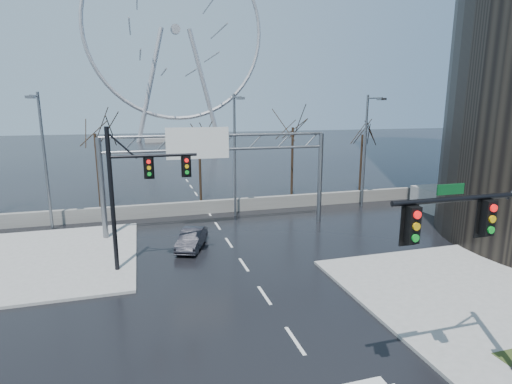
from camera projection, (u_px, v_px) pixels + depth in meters
name	position (u px, v px, depth m)	size (l,w,h in m)	color
ground	(295.00, 341.00, 15.67)	(260.00, 260.00, 0.00)	black
sidewalk_right_ext	(464.00, 286.00, 20.27)	(12.00, 10.00, 0.15)	gray
sidewalk_far	(49.00, 259.00, 23.89)	(10.00, 12.00, 0.15)	gray
barrier_wall	(209.00, 207.00, 34.32)	(52.00, 0.50, 1.10)	slate
signal_mast_near	(503.00, 244.00, 12.26)	(5.52, 0.41, 8.00)	black
signal_mast_far	(133.00, 186.00, 21.45)	(4.72, 0.41, 8.00)	black
sign_gantry	(214.00, 161.00, 28.51)	(16.36, 0.40, 7.60)	slate
streetlight_left	(43.00, 151.00, 28.18)	(0.50, 2.55, 10.00)	slate
streetlight_mid	(236.00, 146.00, 32.02)	(0.50, 2.55, 10.00)	slate
streetlight_right	(367.00, 142.00, 35.31)	(0.50, 2.55, 10.00)	slate
tree_left	(96.00, 143.00, 33.99)	(3.75, 3.75, 7.50)	black
tree_center	(199.00, 148.00, 37.57)	(3.25, 3.25, 6.50)	black
tree_right	(293.00, 136.00, 38.88)	(3.90, 3.90, 7.80)	black
tree_far_right	(362.00, 141.00, 41.71)	(3.40, 3.40, 6.80)	black
ferris_wheel	(176.00, 37.00, 100.70)	(45.00, 6.00, 50.91)	gray
car	(192.00, 239.00, 25.78)	(1.33, 3.82, 1.26)	black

